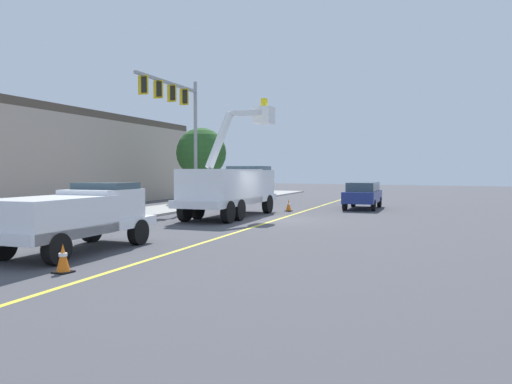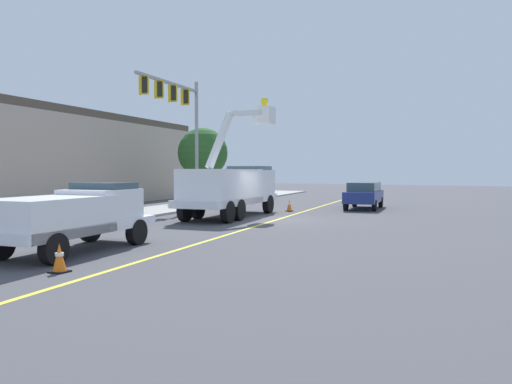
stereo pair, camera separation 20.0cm
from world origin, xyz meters
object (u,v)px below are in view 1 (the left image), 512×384
Objects in this scene: service_pickup_truck at (75,215)px; passing_minivan at (363,194)px; traffic_cone_leading at (63,258)px; traffic_signal_mast at (178,112)px; traffic_cone_mid_front at (289,205)px; utility_bucket_truck at (232,187)px.

service_pickup_truck reaches higher than passing_minivan.
traffic_signal_mast is at bearing 26.38° from traffic_cone_leading.
service_pickup_truck is at bearing 179.27° from traffic_cone_mid_front.
passing_minivan reaches higher than traffic_cone_mid_front.
passing_minivan reaches higher than traffic_cone_leading.
service_pickup_truck is 16.30m from traffic_cone_mid_front.
traffic_cone_leading is at bearing -167.18° from utility_bucket_truck.
service_pickup_truck is 8.19× the size of traffic_cone_leading.
utility_bucket_truck is 6.78m from traffic_signal_mast.
service_pickup_truck is at bearing 41.11° from traffic_cone_leading.
passing_minivan is (20.14, -3.73, -0.15)m from service_pickup_truck.
traffic_cone_mid_front is at bearing 5.54° from traffic_cone_leading.
passing_minivan is at bearing -10.49° from service_pickup_truck.
traffic_cone_leading is (-2.30, -2.01, -0.77)m from service_pickup_truck.
utility_bucket_truck is 1.69× the size of passing_minivan.
utility_bucket_truck is 11.91× the size of traffic_cone_leading.
traffic_cone_leading is at bearing 175.62° from passing_minivan.
traffic_signal_mast is at bearing 111.97° from traffic_cone_mid_front.
passing_minivan is 0.61× the size of traffic_signal_mast.
utility_bucket_truck is 1.03× the size of traffic_signal_mast.
traffic_cone_mid_front is at bearing -0.73° from service_pickup_truck.
passing_minivan is at bearing -42.33° from traffic_cone_mid_front.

